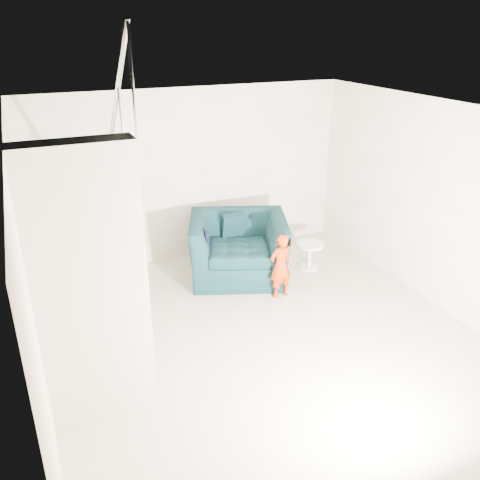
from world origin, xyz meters
The scene contains 13 objects.
floor centered at (0.00, 0.00, 0.00)m, with size 5.50×5.50×0.00m, color tan.
ceiling centered at (0.00, 0.00, 2.70)m, with size 5.50×5.50×0.00m, color silver.
back_wall centered at (0.00, 2.75, 1.35)m, with size 5.00×5.00×0.00m, color #AB9B8B.
front_wall centered at (0.00, -2.75, 1.35)m, with size 5.00×5.00×0.00m, color #AB9B8B.
left_wall centered at (-2.50, 0.00, 1.35)m, with size 5.50×5.50×0.00m, color #AB9B8B.
right_wall centered at (2.50, 0.00, 1.35)m, with size 5.50×5.50×0.00m, color #AB9B8B.
armchair centered at (0.37, 1.78, 0.46)m, with size 1.42×1.24×0.92m, color black.
toddler centered at (0.65, 0.95, 0.47)m, with size 0.34×0.22×0.94m, color #992104.
side_table centered at (1.49, 1.56, 0.28)m, with size 0.42×0.42×0.42m.
staircase centered at (-2.00, 0.55, 0.95)m, with size 1.02×3.03×3.62m.
cushion centered at (0.43, 2.09, 0.70)m, with size 0.38×0.11×0.36m, color black.
throw centered at (-0.20, 1.80, 0.58)m, with size 0.05×0.54×0.60m, color black.
phone centered at (0.77, 0.93, 0.82)m, with size 0.02×0.05×0.10m, color black.
Camera 1 is at (-2.37, -4.58, 3.58)m, focal length 38.00 mm.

